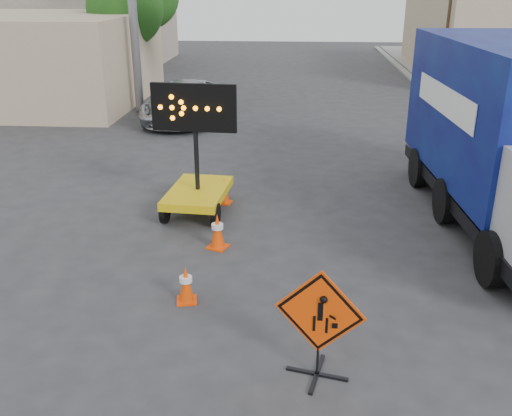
# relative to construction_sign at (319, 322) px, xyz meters

# --- Properties ---
(ground) EXTENTS (100.00, 100.00, 0.00)m
(ground) POSITION_rel_construction_sign_xyz_m (-0.89, -0.23, -0.92)
(ground) COLOR #2D2D30
(ground) RESTS_ON ground
(curb_right) EXTENTS (0.40, 60.00, 0.12)m
(curb_right) POSITION_rel_construction_sign_xyz_m (6.31, 14.77, -0.86)
(curb_right) COLOR gray
(curb_right) RESTS_ON ground
(storefront_left_far) EXTENTS (12.00, 10.00, 4.40)m
(storefront_left_far) POSITION_rel_construction_sign_xyz_m (-15.89, 33.77, 1.28)
(storefront_left_far) COLOR #A8998C
(storefront_left_far) RESTS_ON ground
(building_right_far) EXTENTS (10.00, 14.00, 4.60)m
(building_right_far) POSITION_rel_construction_sign_xyz_m (12.11, 29.77, 1.38)
(building_right_far) COLOR tan
(building_right_far) RESTS_ON ground
(tree_left_near) EXTENTS (3.71, 3.71, 6.03)m
(tree_left_near) POSITION_rel_construction_sign_xyz_m (-8.89, 21.77, 3.24)
(tree_left_near) COLOR #4D3A21
(tree_left_near) RESTS_ON ground
(construction_sign) EXTENTS (1.29, 0.92, 1.75)m
(construction_sign) POSITION_rel_construction_sign_xyz_m (0.00, 0.00, 0.00)
(construction_sign) COLOR black
(construction_sign) RESTS_ON ground
(arrow_board) EXTENTS (2.04, 2.37, 3.23)m
(arrow_board) POSITION_rel_construction_sign_xyz_m (-2.82, 6.24, -0.21)
(arrow_board) COLOR #DCB60C
(arrow_board) RESTS_ON ground
(pickup_truck) EXTENTS (2.80, 5.76, 1.58)m
(pickup_truck) POSITION_rel_construction_sign_xyz_m (-5.09, 16.27, -0.13)
(pickup_truck) COLOR #AFB1B6
(pickup_truck) RESTS_ON ground
(box_truck) EXTENTS (3.18, 8.96, 4.20)m
(box_truck) POSITION_rel_construction_sign_xyz_m (4.46, 6.06, 0.98)
(box_truck) COLOR black
(box_truck) RESTS_ON ground
(cone_a) EXTENTS (0.42, 0.42, 0.72)m
(cone_a) POSITION_rel_construction_sign_xyz_m (-2.31, 1.93, -0.56)
(cone_a) COLOR #F74205
(cone_a) RESTS_ON ground
(cone_b) EXTENTS (0.53, 0.53, 0.79)m
(cone_b) POSITION_rel_construction_sign_xyz_m (-2.05, 4.21, -0.53)
(cone_b) COLOR #F74205
(cone_b) RESTS_ON ground
(cone_c) EXTENTS (0.40, 0.40, 0.69)m
(cone_c) POSITION_rel_construction_sign_xyz_m (-2.24, 6.89, -0.58)
(cone_c) COLOR #F74205
(cone_c) RESTS_ON ground
(cone_d) EXTENTS (0.38, 0.38, 0.64)m
(cone_d) POSITION_rel_construction_sign_xyz_m (-2.67, 7.50, -0.60)
(cone_d) COLOR #F74205
(cone_d) RESTS_ON ground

